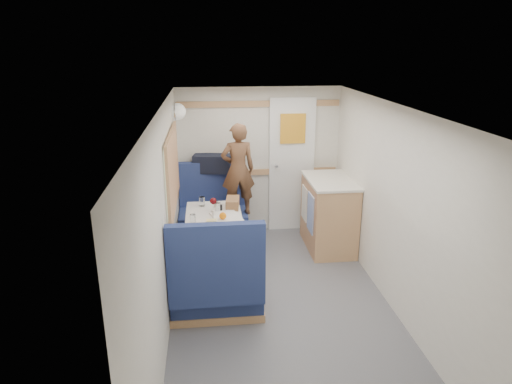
{
  "coord_description": "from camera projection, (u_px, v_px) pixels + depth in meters",
  "views": [
    {
      "loc": [
        -0.69,
        -3.77,
        2.55
      ],
      "look_at": [
        -0.19,
        0.9,
        1.0
      ],
      "focal_mm": 32.0,
      "sensor_mm": 36.0,
      "label": 1
    }
  ],
  "objects": [
    {
      "name": "person",
      "position": [
        238.0,
        170.0,
        5.69
      ],
      "size": [
        0.46,
        0.33,
        1.17
      ],
      "primitive_type": "imported",
      "rotation": [
        0.0,
        0.0,
        3.26
      ],
      "color": "brown",
      "rests_on": "bench_far"
    },
    {
      "name": "beer_glass",
      "position": [
        233.0,
        205.0,
        5.26
      ],
      "size": [
        0.06,
        0.06,
        0.09
      ],
      "primitive_type": "cylinder",
      "color": "brown",
      "rests_on": "dinette_table"
    },
    {
      "name": "ceiling",
      "position": [
        290.0,
        112.0,
        3.8
      ],
      "size": [
        4.5,
        4.5,
        0.0
      ],
      "primitive_type": "plane",
      "rotation": [
        3.14,
        0.0,
        0.0
      ],
      "color": "silver",
      "rests_on": "wall_back"
    },
    {
      "name": "bench_far",
      "position": [
        213.0,
        221.0,
        6.03
      ],
      "size": [
        0.9,
        0.59,
        1.05
      ],
      "color": "navy",
      "rests_on": "floor"
    },
    {
      "name": "tumbler_left",
      "position": [
        193.0,
        219.0,
        4.82
      ],
      "size": [
        0.06,
        0.06,
        0.1
      ],
      "primitive_type": "cylinder",
      "color": "white",
      "rests_on": "dinette_table"
    },
    {
      "name": "dome_light",
      "position": [
        178.0,
        111.0,
        5.52
      ],
      "size": [
        0.2,
        0.2,
        0.2
      ],
      "primitive_type": "sphere",
      "color": "white",
      "rests_on": "wall_left"
    },
    {
      "name": "floor",
      "position": [
        285.0,
        318.0,
        4.43
      ],
      "size": [
        4.5,
        4.5,
        0.0
      ],
      "primitive_type": "plane",
      "color": "#515156",
      "rests_on": "ground"
    },
    {
      "name": "wall_right",
      "position": [
        404.0,
        218.0,
        4.23
      ],
      "size": [
        0.02,
        4.5,
        2.0
      ],
      "primitive_type": "cube",
      "color": "silver",
      "rests_on": "floor"
    },
    {
      "name": "duffel_bag",
      "position": [
        212.0,
        164.0,
        6.04
      ],
      "size": [
        0.52,
        0.32,
        0.24
      ],
      "primitive_type": "cube",
      "rotation": [
        0.0,
        0.0,
        -0.18
      ],
      "color": "black",
      "rests_on": "ledge"
    },
    {
      "name": "side_window",
      "position": [
        172.0,
        170.0,
        4.87
      ],
      "size": [
        0.04,
        1.3,
        0.72
      ],
      "primitive_type": "cube",
      "color": "#9CA28A",
      "rests_on": "wall_left"
    },
    {
      "name": "dinette_table",
      "position": [
        214.0,
        228.0,
        5.13
      ],
      "size": [
        0.62,
        0.92,
        0.72
      ],
      "color": "white",
      "rests_on": "floor"
    },
    {
      "name": "bench_near",
      "position": [
        217.0,
        287.0,
        4.39
      ],
      "size": [
        0.9,
        0.59,
        1.05
      ],
      "color": "navy",
      "rests_on": "floor"
    },
    {
      "name": "oak_trim_low",
      "position": [
        259.0,
        172.0,
        6.27
      ],
      "size": [
        2.15,
        0.02,
        0.08
      ],
      "primitive_type": "cube",
      "color": "#AC754D",
      "rests_on": "wall_back"
    },
    {
      "name": "salt_grinder",
      "position": [
        213.0,
        214.0,
        4.98
      ],
      "size": [
        0.03,
        0.03,
        0.09
      ],
      "primitive_type": "cylinder",
      "color": "silver",
      "rests_on": "dinette_table"
    },
    {
      "name": "cheese_block",
      "position": [
        212.0,
        221.0,
        4.79
      ],
      "size": [
        0.11,
        0.07,
        0.04
      ],
      "primitive_type": "cube",
      "rotation": [
        0.0,
        0.0,
        -0.05
      ],
      "color": "#EEDF89",
      "rests_on": "tray"
    },
    {
      "name": "galley_counter",
      "position": [
        328.0,
        213.0,
        5.83
      ],
      "size": [
        0.57,
        0.92,
        0.92
      ],
      "color": "#AC754D",
      "rests_on": "floor"
    },
    {
      "name": "tray",
      "position": [
        226.0,
        217.0,
        4.99
      ],
      "size": [
        0.37,
        0.43,
        0.02
      ],
      "primitive_type": "cube",
      "rotation": [
        0.0,
        0.0,
        0.28
      ],
      "color": "white",
      "rests_on": "dinette_table"
    },
    {
      "name": "wine_glass",
      "position": [
        213.0,
        202.0,
        5.13
      ],
      "size": [
        0.08,
        0.08,
        0.17
      ],
      "color": "white",
      "rests_on": "dinette_table"
    },
    {
      "name": "orange_fruit",
      "position": [
        223.0,
        216.0,
        4.89
      ],
      "size": [
        0.08,
        0.08,
        0.08
      ],
      "primitive_type": "sphere",
      "color": "orange",
      "rests_on": "tray"
    },
    {
      "name": "oak_trim_high",
      "position": [
        259.0,
        104.0,
        5.97
      ],
      "size": [
        2.15,
        0.02,
        0.08
      ],
      "primitive_type": "cube",
      "color": "#AC754D",
      "rests_on": "wall_back"
    },
    {
      "name": "ledge",
      "position": [
        212.0,
        174.0,
        6.09
      ],
      "size": [
        0.9,
        0.14,
        0.04
      ],
      "primitive_type": "cube",
      "color": "#AC754D",
      "rests_on": "bench_far"
    },
    {
      "name": "wall_left",
      "position": [
        164.0,
        228.0,
        4.0
      ],
      "size": [
        0.02,
        4.5,
        2.0
      ],
      "primitive_type": "cube",
      "color": "silver",
      "rests_on": "floor"
    },
    {
      "name": "rear_door",
      "position": [
        292.0,
        163.0,
        6.26
      ],
      "size": [
        0.62,
        0.12,
        1.86
      ],
      "color": "white",
      "rests_on": "wall_back"
    },
    {
      "name": "tumbler_right",
      "position": [
        218.0,
        207.0,
        5.14
      ],
      "size": [
        0.07,
        0.07,
        0.11
      ],
      "primitive_type": "cylinder",
      "color": "white",
      "rests_on": "dinette_table"
    },
    {
      "name": "wall_back",
      "position": [
        259.0,
        161.0,
        6.24
      ],
      "size": [
        2.2,
        0.02,
        2.0
      ],
      "primitive_type": "cube",
      "color": "silver",
      "rests_on": "floor"
    },
    {
      "name": "bread_loaf",
      "position": [
        233.0,
        203.0,
        5.29
      ],
      "size": [
        0.18,
        0.28,
        0.11
      ],
      "primitive_type": "cube",
      "rotation": [
        0.0,
        0.0,
        -0.12
      ],
      "color": "olive",
      "rests_on": "dinette_table"
    },
    {
      "name": "tumbler_mid",
      "position": [
        202.0,
        201.0,
        5.34
      ],
      "size": [
        0.07,
        0.07,
        0.11
      ],
      "primitive_type": "cylinder",
      "color": "white",
      "rests_on": "dinette_table"
    },
    {
      "name": "pepper_grinder",
      "position": [
        221.0,
        208.0,
        5.15
      ],
      "size": [
        0.03,
        0.03,
        0.09
      ],
      "primitive_type": "cylinder",
      "color": "black",
      "rests_on": "dinette_table"
    }
  ]
}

